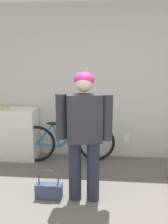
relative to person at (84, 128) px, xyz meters
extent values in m
cube|color=silver|center=(0.06, 1.47, 0.38)|extent=(8.00, 0.06, 2.60)
cube|color=white|center=(0.61, 1.43, -0.57)|extent=(0.08, 0.01, 0.12)
cube|color=white|center=(-1.38, 1.21, -0.49)|extent=(0.89, 0.41, 0.88)
cylinder|color=#23283D|center=(-0.11, 0.00, -0.54)|extent=(0.15, 0.15, 0.76)
cylinder|color=#23283D|center=(0.11, 0.00, -0.54)|extent=(0.15, 0.15, 0.76)
cube|color=#2D2D38|center=(0.00, 0.00, 0.12)|extent=(0.45, 0.33, 0.57)
cylinder|color=#2D2D38|center=(-0.27, 0.00, 0.14)|extent=(0.13, 0.13, 0.54)
cylinder|color=#2D2D38|center=(0.27, 0.00, 0.14)|extent=(0.13, 0.13, 0.54)
sphere|color=beige|center=(0.00, 0.00, 0.54)|extent=(0.21, 0.21, 0.21)
ellipsoid|color=#EA2884|center=(0.00, 0.01, 0.57)|extent=(0.24, 0.22, 0.18)
torus|color=black|center=(-0.90, 1.08, -0.61)|extent=(0.63, 0.13, 0.63)
torus|color=black|center=(0.10, 1.22, -0.61)|extent=(0.63, 0.13, 0.63)
cylinder|color=#1E609E|center=(-0.71, 1.11, -0.63)|extent=(0.39, 0.09, 0.08)
cylinder|color=#1E609E|center=(-0.76, 1.10, -0.45)|extent=(0.31, 0.08, 0.35)
cylinder|color=#1E609E|center=(-0.57, 1.13, -0.47)|extent=(0.14, 0.05, 0.39)
cylinder|color=#1E609E|center=(-0.27, 1.17, -0.48)|extent=(0.53, 0.11, 0.39)
cylinder|color=#1E609E|center=(-0.32, 1.16, -0.29)|extent=(0.60, 0.12, 0.05)
cylinder|color=#1E609E|center=(0.04, 1.21, -0.45)|extent=(0.16, 0.05, 0.33)
cylinder|color=#1E609E|center=(0.00, 1.20, -0.27)|extent=(0.07, 0.04, 0.08)
cylinder|color=#1E609E|center=(0.02, 1.21, -0.24)|extent=(0.09, 0.46, 0.02)
ellipsoid|color=black|center=(-0.62, 1.12, -0.26)|extent=(0.23, 0.11, 0.05)
ellipsoid|color=#EAD64C|center=(-1.46, 1.16, -0.03)|extent=(0.13, 0.04, 0.04)
ellipsoid|color=#EAD64C|center=(-1.38, 1.17, -0.03)|extent=(0.12, 0.08, 0.03)
cube|color=#334260|center=(-0.44, -0.03, -0.83)|extent=(0.33, 0.13, 0.19)
torus|color=#334260|center=(-0.44, -0.03, -0.68)|extent=(0.27, 0.02, 0.27)
camera|label=1|loc=(0.28, -2.97, 0.87)|focal=42.00mm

